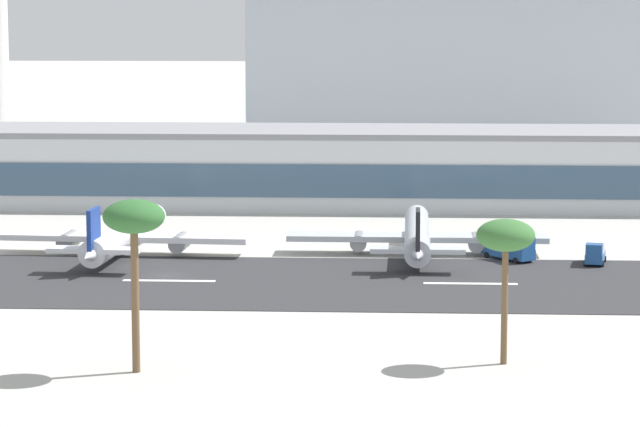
{
  "coord_description": "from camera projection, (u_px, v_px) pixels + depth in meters",
  "views": [
    {
      "loc": [
        30.72,
        -198.79,
        36.14
      ],
      "look_at": [
        19.06,
        23.15,
        5.22
      ],
      "focal_mm": 86.96,
      "sensor_mm": 36.0,
      "label": 1
    }
  ],
  "objects": [
    {
      "name": "ground_plane",
      "position": [
        166.0,
        276.0,
        203.2
      ],
      "size": [
        1400.0,
        1400.0,
        0.0
      ],
      "primitive_type": "plane",
      "color": "#B2AFA8"
    },
    {
      "name": "runway_strip",
      "position": [
        162.0,
        281.0,
        199.46
      ],
      "size": [
        800.0,
        37.52,
        0.08
      ],
      "primitive_type": "cube",
      "color": "#2D2D30",
      "rests_on": "ground_plane"
    },
    {
      "name": "runway_centreline_dash_4",
      "position": [
        169.0,
        281.0,
        199.4
      ],
      "size": [
        12.0,
        1.2,
        0.01
      ],
      "primitive_type": "cube",
      "color": "white",
      "rests_on": "runway_strip"
    },
    {
      "name": "runway_centreline_dash_5",
      "position": [
        471.0,
        283.0,
        197.39
      ],
      "size": [
        12.0,
        1.2,
        0.01
      ],
      "primitive_type": "cube",
      "color": "white",
      "rests_on": "runway_strip"
    },
    {
      "name": "terminal_building",
      "position": [
        289.0,
        166.0,
        273.3
      ],
      "size": [
        197.1,
        25.04,
        13.46
      ],
      "color": "silver",
      "rests_on": "ground_plane"
    },
    {
      "name": "distant_hotel_block",
      "position": [
        465.0,
        70.0,
        364.06
      ],
      "size": [
        99.78,
        38.31,
        38.88
      ],
      "primitive_type": "cube",
      "color": "#A8B2BC",
      "rests_on": "ground_plane"
    },
    {
      "name": "airliner_navy_tail_gate_0",
      "position": [
        123.0,
        236.0,
        219.24
      ],
      "size": [
        36.27,
        42.04,
        8.77
      ],
      "rotation": [
        0.0,
        0.0,
        1.5
      ],
      "color": "white",
      "rests_on": "ground_plane"
    },
    {
      "name": "airliner_black_tail_gate_1",
      "position": [
        417.0,
        236.0,
        219.34
      ],
      "size": [
        37.05,
        41.03,
        8.57
      ],
      "rotation": [
        0.0,
        0.0,
        1.56
      ],
      "color": "silver",
      "rests_on": "ground_plane"
    },
    {
      "name": "service_box_truck_0",
      "position": [
        595.0,
        252.0,
        211.79
      ],
      "size": [
        3.63,
        6.36,
        3.25
      ],
      "rotation": [
        0.0,
        0.0,
        4.51
      ],
      "color": "#23569E",
      "rests_on": "ground_plane"
    },
    {
      "name": "service_fuel_truck_1",
      "position": [
        508.0,
        246.0,
        215.22
      ],
      "size": [
        7.31,
        8.28,
        3.95
      ],
      "rotation": [
        0.0,
        0.0,
        5.38
      ],
      "color": "#23569E",
      "rests_on": "ground_plane"
    },
    {
      "name": "palm_tree_0",
      "position": [
        134.0,
        222.0,
        148.93
      ],
      "size": [
        6.01,
        6.01,
        17.01
      ],
      "color": "brown",
      "rests_on": "ground_plane"
    },
    {
      "name": "palm_tree_1",
      "position": [
        506.0,
        238.0,
        152.6
      ],
      "size": [
        5.81,
        5.81,
        14.59
      ],
      "color": "brown",
      "rests_on": "ground_plane"
    }
  ]
}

